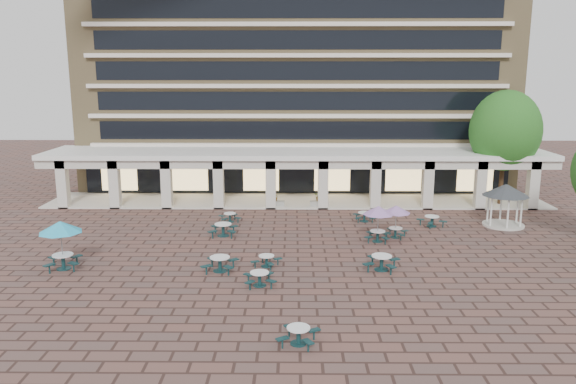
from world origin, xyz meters
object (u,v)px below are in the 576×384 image
picnic_table_0 (220,263)px  planter_right (319,200)px  picnic_table_2 (260,278)px  picnic_table_1 (298,334)px  gazebo (506,195)px  planter_left (275,202)px

picnic_table_0 → planter_right: size_ratio=1.35×
picnic_table_0 → picnic_table_2: size_ratio=1.11×
picnic_table_1 → picnic_table_2: 6.67m
picnic_table_1 → gazebo: (14.94, 18.22, 1.85)m
picnic_table_0 → picnic_table_1: (4.29, -8.51, -0.07)m
planter_right → gazebo: bearing=-23.5°
picnic_table_1 → picnic_table_2: (-1.96, 6.37, 0.01)m
picnic_table_0 → picnic_table_2: (2.33, -2.14, -0.06)m
gazebo → planter_left: (-16.64, 5.68, -1.85)m
picnic_table_1 → planter_right: (1.90, 23.90, 0.13)m
gazebo → planter_left: size_ratio=2.17×
planter_left → planter_right: (3.61, -0.00, 0.13)m
picnic_table_1 → planter_right: planter_right is taller
picnic_table_0 → picnic_table_2: bearing=-36.0°
gazebo → planter_right: gazebo is taller
picnic_table_1 → planter_left: size_ratio=1.25×
picnic_table_0 → planter_left: 15.60m
picnic_table_2 → gazebo: 20.72m
picnic_table_1 → gazebo: 23.63m
planter_left → picnic_table_2: bearing=-90.8°
picnic_table_2 → planter_right: (3.86, 17.53, 0.12)m
planter_left → planter_right: planter_right is taller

